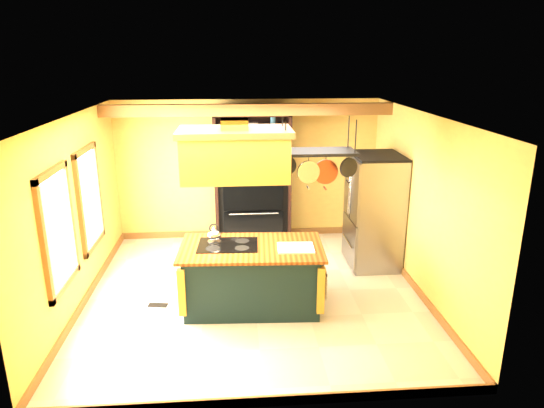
{
  "coord_description": "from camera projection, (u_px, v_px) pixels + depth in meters",
  "views": [
    {
      "loc": [
        -0.26,
        -6.67,
        3.5
      ],
      "look_at": [
        0.3,
        0.3,
        1.33
      ],
      "focal_mm": 32.0,
      "sensor_mm": 36.0,
      "label": 1
    }
  ],
  "objects": [
    {
      "name": "wall_right",
      "position": [
        421.0,
        205.0,
        7.19
      ],
      "size": [
        0.02,
        5.0,
        2.7
      ],
      "primitive_type": "cube",
      "color": "gold",
      "rests_on": "floor"
    },
    {
      "name": "window_near",
      "position": [
        59.0,
        230.0,
        6.04
      ],
      "size": [
        0.06,
        1.06,
        1.56
      ],
      "color": "brown",
      "rests_on": "wall_left"
    },
    {
      "name": "floor_register",
      "position": [
        158.0,
        305.0,
        7.05
      ],
      "size": [
        0.29,
        0.16,
        0.01
      ],
      "primitive_type": "cube",
      "rotation": [
        0.0,
        0.0,
        -0.14
      ],
      "color": "black",
      "rests_on": "floor"
    },
    {
      "name": "window_far",
      "position": [
        90.0,
        198.0,
        7.37
      ],
      "size": [
        0.06,
        1.06,
        1.56
      ],
      "color": "brown",
      "rests_on": "wall_left"
    },
    {
      "name": "ceiling_beam",
      "position": [
        248.0,
        110.0,
        8.25
      ],
      "size": [
        5.0,
        0.15,
        0.2
      ],
      "primitive_type": "cube",
      "color": "brown",
      "rests_on": "ceiling"
    },
    {
      "name": "kitchen_island",
      "position": [
        252.0,
        276.0,
        6.92
      ],
      "size": [
        2.06,
        1.21,
        1.11
      ],
      "rotation": [
        0.0,
        0.0,
        -0.05
      ],
      "color": "black",
      "rests_on": "floor"
    },
    {
      "name": "pot_rack",
      "position": [
        318.0,
        158.0,
        6.49
      ],
      "size": [
        1.07,
        0.51,
        0.92
      ],
      "color": "black",
      "rests_on": "ceiling"
    },
    {
      "name": "ceiling",
      "position": [
        252.0,
        115.0,
        6.6
      ],
      "size": [
        5.0,
        5.0,
        0.0
      ],
      "primitive_type": "plane",
      "rotation": [
        3.14,
        0.0,
        0.0
      ],
      "color": "white",
      "rests_on": "wall_back"
    },
    {
      "name": "floor",
      "position": [
        254.0,
        293.0,
        7.4
      ],
      "size": [
        5.0,
        5.0,
        0.0
      ],
      "primitive_type": "plane",
      "color": "beige",
      "rests_on": "ground"
    },
    {
      "name": "wall_front",
      "position": [
        264.0,
        289.0,
        4.62
      ],
      "size": [
        5.0,
        0.02,
        2.7
      ],
      "primitive_type": "cube",
      "color": "gold",
      "rests_on": "floor"
    },
    {
      "name": "hutch",
      "position": [
        253.0,
        194.0,
        9.25
      ],
      "size": [
        1.41,
        0.64,
        2.5
      ],
      "color": "black",
      "rests_on": "floor"
    },
    {
      "name": "range_hood",
      "position": [
        235.0,
        153.0,
        6.37
      ],
      "size": [
        1.49,
        0.84,
        0.8
      ],
      "color": "#C68731",
      "rests_on": "ceiling"
    },
    {
      "name": "refrigerator",
      "position": [
        373.0,
        213.0,
        8.19
      ],
      "size": [
        0.82,
        0.97,
        1.89
      ],
      "color": "gray",
      "rests_on": "floor"
    },
    {
      "name": "wall_back",
      "position": [
        248.0,
        170.0,
        9.38
      ],
      "size": [
        5.0,
        0.02,
        2.7
      ],
      "primitive_type": "cube",
      "color": "gold",
      "rests_on": "floor"
    },
    {
      "name": "wall_left",
      "position": [
        76.0,
        214.0,
        6.81
      ],
      "size": [
        0.02,
        5.0,
        2.7
      ],
      "primitive_type": "cube",
      "color": "gold",
      "rests_on": "floor"
    }
  ]
}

